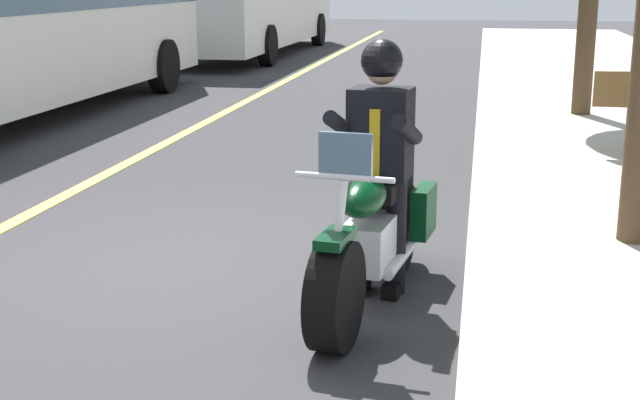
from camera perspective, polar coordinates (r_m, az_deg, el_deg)
The scene contains 3 objects.
ground_plane at distance 6.73m, azimuth -8.07°, elevation -4.47°, with size 80.00×80.00×0.00m, color #333335.
motorcycle_main at distance 5.92m, azimuth 3.37°, elevation -2.36°, with size 2.22×0.77×1.26m.
rider_main at distance 5.96m, azimuth 3.88°, elevation 3.53°, with size 0.67×0.61×1.74m.
Camera 1 is at (6.04, 2.06, 2.14)m, focal length 49.78 mm.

